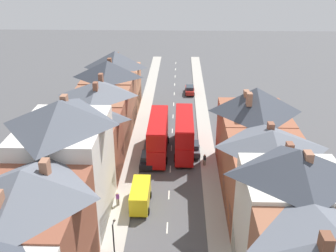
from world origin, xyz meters
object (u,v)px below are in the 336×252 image
double_decker_bus_mid_street (184,133)px  pedestrian_far_left (205,159)px  double_decker_bus_lead (158,135)px  car_near_silver (147,159)px  car_mid_black (193,148)px  street_lamp (114,245)px  car_parked_left_b (190,90)px  pedestrian_mid_right (118,198)px  car_parked_left_a (162,116)px  delivery_van (140,195)px

double_decker_bus_mid_street → pedestrian_far_left: 5.35m
double_decker_bus_lead → car_near_silver: (-1.29, -3.29, -1.98)m
car_mid_black → street_lamp: size_ratio=0.78×
car_parked_left_b → pedestrian_mid_right: size_ratio=2.83×
double_decker_bus_lead → car_parked_left_a: 12.01m
double_decker_bus_lead → street_lamp: (-2.44, -22.90, 0.43)m
double_decker_bus_lead → double_decker_bus_mid_street: same height
car_parked_left_b → pedestrian_far_left: (1.38, -29.26, 0.21)m
double_decker_bus_lead → car_parked_left_b: (4.91, 25.80, -1.99)m
delivery_van → pedestrian_mid_right: size_ratio=3.23×
double_decker_bus_lead → street_lamp: bearing=-96.1°
car_near_silver → car_parked_left_b: size_ratio=0.97×
car_near_silver → pedestrian_mid_right: (-2.51, -9.46, 0.20)m
car_near_silver → delivery_van: (0.00, -9.18, 0.50)m
car_mid_black → car_near_silver: bearing=-151.1°
car_mid_black → double_decker_bus_lead: bearing=-178.4°
double_decker_bus_lead → pedestrian_mid_right: bearing=-106.6°
car_parked_left_a → street_lamp: bearing=-94.0°
car_parked_left_b → pedestrian_far_left: size_ratio=2.83×
delivery_van → street_lamp: street_lamp is taller
double_decker_bus_mid_street → car_mid_black: double_decker_bus_mid_street is taller
car_parked_left_a → street_lamp: size_ratio=0.81×
double_decker_bus_lead → car_parked_left_b: 26.33m
car_mid_black → pedestrian_far_left: bearing=-69.0°
car_near_silver → car_parked_left_b: car_near_silver is taller
car_near_silver → street_lamp: bearing=-93.4°
car_parked_left_b → street_lamp: 49.31m
car_near_silver → pedestrian_mid_right: 9.79m
car_parked_left_b → pedestrian_mid_right: pedestrian_mid_right is taller
double_decker_bus_lead → car_parked_left_b: bearing=79.2°
pedestrian_far_left → car_mid_black: bearing=111.0°
double_decker_bus_lead → double_decker_bus_mid_street: 3.69m
double_decker_bus_mid_street → car_parked_left_a: bearing=108.0°
car_near_silver → delivery_van: delivery_van is taller
double_decker_bus_mid_street → car_parked_left_b: size_ratio=2.37×
car_mid_black → delivery_van: size_ratio=0.82×
double_decker_bus_mid_street → street_lamp: street_lamp is taller
street_lamp → car_parked_left_b: bearing=81.4°
double_decker_bus_mid_street → car_mid_black: bearing=-27.0°
delivery_van → double_decker_bus_mid_street: bearing=69.8°
car_near_silver → car_mid_black: bearing=28.9°
pedestrian_far_left → pedestrian_mid_right: bearing=-137.4°
delivery_van → car_near_silver: bearing=90.0°
car_parked_left_b → pedestrian_far_left: 29.29m
car_parked_left_b → street_lamp: size_ratio=0.83×
car_parked_left_b → delivery_van: (-6.20, -38.26, 0.51)m
double_decker_bus_lead → pedestrian_mid_right: (-3.80, -12.75, -1.78)m
car_near_silver → street_lamp: size_ratio=0.80×
car_parked_left_a → car_parked_left_b: bearing=70.7°
double_decker_bus_lead → car_parked_left_b: size_ratio=2.37×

